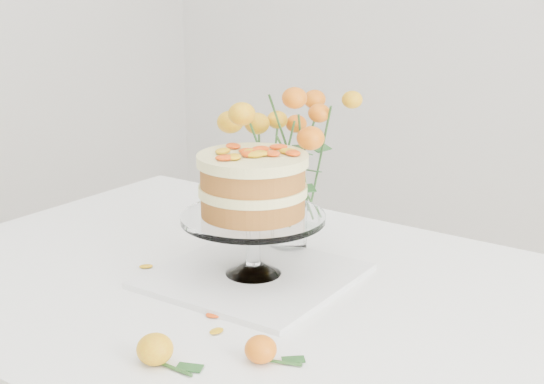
# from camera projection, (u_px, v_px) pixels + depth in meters

# --- Properties ---
(table) EXTENTS (1.43, 0.93, 0.76)m
(table) POSITION_uv_depth(u_px,v_px,m) (273.00, 333.00, 1.35)
(table) COLOR tan
(table) RESTS_ON ground
(napkin) EXTENTS (0.34, 0.34, 0.01)m
(napkin) POSITION_uv_depth(u_px,v_px,m) (254.00, 276.00, 1.38)
(napkin) COLOR white
(napkin) RESTS_ON table
(cake_stand) EXTENTS (0.26, 0.26, 0.23)m
(cake_stand) POSITION_uv_depth(u_px,v_px,m) (253.00, 191.00, 1.33)
(cake_stand) COLOR white
(cake_stand) RESTS_ON napkin
(rose_vase) EXTENTS (0.28, 0.28, 0.36)m
(rose_vase) POSITION_uv_depth(u_px,v_px,m) (289.00, 149.00, 1.46)
(rose_vase) COLOR white
(rose_vase) RESTS_ON table
(loose_rose_near) EXTENTS (0.10, 0.05, 0.05)m
(loose_rose_near) POSITION_uv_depth(u_px,v_px,m) (155.00, 349.00, 1.08)
(loose_rose_near) COLOR yellow
(loose_rose_near) RESTS_ON table
(loose_rose_far) EXTENTS (0.08, 0.05, 0.04)m
(loose_rose_far) POSITION_uv_depth(u_px,v_px,m) (261.00, 349.00, 1.08)
(loose_rose_far) COLOR orange
(loose_rose_far) RESTS_ON table
(stray_petal_a) EXTENTS (0.03, 0.02, 0.00)m
(stray_petal_a) POSITION_uv_depth(u_px,v_px,m) (184.00, 293.00, 1.31)
(stray_petal_a) COLOR #E2A30E
(stray_petal_a) RESTS_ON table
(stray_petal_b) EXTENTS (0.03, 0.02, 0.00)m
(stray_petal_b) POSITION_uv_depth(u_px,v_px,m) (213.00, 316.00, 1.23)
(stray_petal_b) COLOR #E2A30E
(stray_petal_b) RESTS_ON table
(stray_petal_c) EXTENTS (0.03, 0.02, 0.00)m
(stray_petal_c) POSITION_uv_depth(u_px,v_px,m) (216.00, 331.00, 1.17)
(stray_petal_c) COLOR #E2A30E
(stray_petal_c) RESTS_ON table
(stray_petal_d) EXTENTS (0.03, 0.02, 0.00)m
(stray_petal_d) POSITION_uv_depth(u_px,v_px,m) (146.00, 266.00, 1.43)
(stray_petal_d) COLOR #E2A30E
(stray_petal_d) RESTS_ON table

